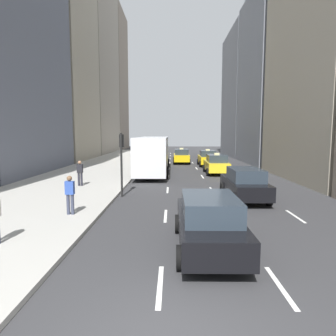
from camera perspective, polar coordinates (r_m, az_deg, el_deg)
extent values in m
cube|color=#ADAAA3|center=(32.61, -11.77, 0.29)|extent=(8.00, 66.00, 0.15)
cube|color=white|center=(7.53, -1.54, -21.46)|extent=(0.12, 2.00, 0.01)
cube|color=white|center=(13.13, -0.47, -9.08)|extent=(0.12, 2.00, 0.01)
cube|color=white|center=(18.98, -0.08, -4.20)|extent=(0.12, 2.00, 0.01)
cube|color=white|center=(24.90, 0.13, -1.63)|extent=(0.12, 2.00, 0.01)
cube|color=white|center=(30.85, 0.25, -0.05)|extent=(0.12, 2.00, 0.01)
cube|color=white|center=(36.82, 0.34, 1.02)|extent=(0.12, 2.00, 0.01)
cube|color=white|center=(42.79, 0.40, 1.79)|extent=(0.12, 2.00, 0.01)
cube|color=white|center=(48.77, 0.45, 2.37)|extent=(0.12, 2.00, 0.01)
cube|color=white|center=(54.76, 0.48, 2.83)|extent=(0.12, 2.00, 0.01)
cube|color=white|center=(7.94, 20.54, -20.34)|extent=(0.12, 2.00, 0.01)
cube|color=white|center=(13.37, 11.76, -8.94)|extent=(0.12, 2.00, 0.01)
cube|color=white|center=(19.14, 8.35, -4.18)|extent=(0.12, 2.00, 0.01)
cube|color=white|center=(25.03, 6.55, -1.63)|extent=(0.12, 2.00, 0.01)
cube|color=white|center=(30.95, 5.44, -0.06)|extent=(0.12, 2.00, 0.01)
cube|color=white|center=(36.90, 4.69, 1.01)|extent=(0.12, 2.00, 0.01)
cube|color=white|center=(42.87, 4.15, 1.78)|extent=(0.12, 2.00, 0.01)
cube|color=white|center=(48.84, 3.74, 2.36)|extent=(0.12, 2.00, 0.01)
cube|color=white|center=(54.82, 3.41, 2.82)|extent=(0.12, 2.00, 0.01)
cube|color=white|center=(14.17, 23.08, -8.45)|extent=(0.12, 2.00, 0.01)
cube|color=white|center=(19.71, 16.47, -4.07)|extent=(0.12, 2.00, 0.01)
cube|color=white|center=(25.46, 12.84, -1.62)|extent=(0.12, 2.00, 0.01)
cube|color=white|center=(31.30, 10.56, -0.07)|extent=(0.12, 2.00, 0.01)
cube|color=white|center=(37.20, 9.00, 0.99)|extent=(0.12, 2.00, 0.01)
cube|color=white|center=(43.12, 7.87, 1.76)|extent=(0.12, 2.00, 0.01)
cube|color=white|center=(49.06, 7.01, 2.35)|extent=(0.12, 2.00, 0.01)
cube|color=white|center=(55.02, 6.33, 2.80)|extent=(0.12, 2.00, 0.01)
cube|color=slate|center=(31.44, -28.64, 24.41)|extent=(6.00, 14.57, 27.19)
cube|color=#A89E89|center=(45.02, -19.29, 24.54)|extent=(6.00, 12.40, 35.45)
cube|color=gray|center=(58.48, -13.88, 18.25)|extent=(6.00, 17.23, 31.22)
cube|color=gray|center=(73.23, -10.73, 15.86)|extent=(6.00, 12.99, 31.12)
cube|color=gray|center=(38.68, 19.45, 15.55)|extent=(6.00, 11.28, 19.70)
cube|color=gray|center=(50.56, 14.81, 13.31)|extent=(6.00, 12.91, 19.39)
cube|color=yellow|center=(33.53, 7.49, 1.63)|extent=(1.80, 4.40, 0.76)
cube|color=#28333D|center=(33.22, 7.56, 2.79)|extent=(1.58, 2.29, 0.64)
cube|color=#F2E599|center=(33.19, 7.57, 3.46)|extent=(0.44, 0.20, 0.14)
cylinder|color=black|center=(34.82, 5.75, 1.20)|extent=(0.22, 0.66, 0.66)
cylinder|color=black|center=(35.03, 8.69, 1.19)|extent=(0.22, 0.66, 0.66)
cylinder|color=black|center=(32.12, 6.17, 0.75)|extent=(0.22, 0.66, 0.66)
cylinder|color=black|center=(32.34, 9.35, 0.74)|extent=(0.22, 0.66, 0.66)
cube|color=yellow|center=(26.91, 9.15, 0.41)|extent=(1.80, 4.40, 0.76)
cube|color=#28333D|center=(26.58, 9.26, 1.85)|extent=(1.58, 2.29, 0.64)
cube|color=#F2E599|center=(26.55, 9.28, 2.68)|extent=(0.44, 0.20, 0.14)
cylinder|color=black|center=(28.18, 6.93, -0.06)|extent=(0.22, 0.66, 0.66)
cylinder|color=black|center=(28.43, 10.54, -0.07)|extent=(0.22, 0.66, 0.66)
cylinder|color=black|center=(25.49, 7.58, -0.77)|extent=(0.22, 0.66, 0.66)
cylinder|color=black|center=(25.76, 11.56, -0.76)|extent=(0.22, 0.66, 0.66)
cube|color=yellow|center=(36.10, 2.55, 2.02)|extent=(1.80, 4.40, 0.76)
cube|color=#28333D|center=(35.79, 2.57, 3.11)|extent=(1.58, 2.29, 0.64)
cube|color=#F2E599|center=(35.77, 2.58, 3.73)|extent=(0.44, 0.20, 0.14)
cylinder|color=black|center=(37.47, 1.11, 1.61)|extent=(0.22, 0.66, 0.66)
cylinder|color=black|center=(37.53, 3.86, 1.60)|extent=(0.22, 0.66, 0.66)
cylinder|color=black|center=(34.75, 1.14, 1.23)|extent=(0.22, 0.66, 0.66)
cylinder|color=black|center=(34.81, 4.10, 1.22)|extent=(0.22, 0.66, 0.66)
cube|color=black|center=(9.47, 7.69, -10.99)|extent=(1.80, 4.78, 0.74)
cube|color=#28333D|center=(9.01, 7.97, -7.35)|extent=(1.58, 2.48, 0.64)
cylinder|color=black|center=(10.93, 1.94, -10.56)|extent=(0.22, 0.66, 0.66)
cylinder|color=black|center=(11.11, 11.42, -10.40)|extent=(0.22, 0.66, 0.66)
cylinder|color=black|center=(8.14, 2.38, -16.69)|extent=(0.22, 0.66, 0.66)
cylinder|color=black|center=(8.39, 15.29, -16.21)|extent=(0.22, 0.66, 0.66)
cube|color=black|center=(16.84, 14.26, -3.39)|extent=(1.80, 4.92, 0.74)
cube|color=#28333D|center=(16.45, 14.56, -1.19)|extent=(1.58, 2.56, 0.64)
cylinder|color=black|center=(18.19, 10.35, -3.74)|extent=(0.22, 0.66, 0.66)
cylinder|color=black|center=(18.58, 15.84, -3.67)|extent=(0.22, 0.66, 0.66)
cylinder|color=black|center=(15.25, 12.25, -5.77)|extent=(0.22, 0.66, 0.66)
cylinder|color=black|center=(15.71, 18.73, -5.61)|extent=(0.22, 0.66, 0.66)
cube|color=silver|center=(26.97, -2.80, 2.82)|extent=(2.50, 11.60, 2.90)
cube|color=#28333D|center=(32.69, -2.17, 4.08)|extent=(2.30, 0.12, 1.40)
cube|color=#28333D|center=(27.05, -5.36, 3.55)|extent=(0.08, 9.86, 1.10)
cube|color=yellow|center=(32.66, -2.18, 5.66)|extent=(1.50, 0.10, 0.36)
cylinder|color=black|center=(30.75, -4.69, 0.83)|extent=(0.30, 1.00, 1.00)
cylinder|color=black|center=(30.61, -0.03, 0.83)|extent=(0.30, 1.00, 1.00)
cylinder|color=black|center=(24.05, -6.23, -0.77)|extent=(0.30, 1.00, 1.00)
cylinder|color=black|center=(23.87, -0.26, -0.79)|extent=(0.30, 1.00, 1.00)
cylinder|color=#383D51|center=(13.39, -18.47, -6.59)|extent=(0.14, 0.14, 0.86)
cylinder|color=#383D51|center=(13.33, -17.73, -6.62)|extent=(0.14, 0.14, 0.86)
cube|color=#2D4CA5|center=(13.22, -18.21, -3.60)|extent=(0.36, 0.22, 0.56)
sphere|color=brown|center=(13.16, -18.27, -1.89)|extent=(0.22, 0.22, 0.22)
cylinder|color=#23232D|center=(20.46, -16.62, -2.07)|extent=(0.14, 0.14, 0.86)
cylinder|color=#23232D|center=(20.41, -16.13, -2.07)|extent=(0.14, 0.14, 0.86)
cube|color=black|center=(20.34, -16.44, -0.09)|extent=(0.36, 0.22, 0.56)
sphere|color=#9E7051|center=(20.30, -16.48, 1.03)|extent=(0.22, 0.22, 0.22)
cylinder|color=black|center=(16.92, -8.85, 0.55)|extent=(0.12, 0.12, 3.60)
cube|color=black|center=(17.01, -8.83, 5.14)|extent=(0.24, 0.20, 0.72)
sphere|color=red|center=(17.11, -8.78, 5.92)|extent=(0.14, 0.14, 0.14)
sphere|color=#4C3F14|center=(17.12, -8.77, 5.15)|extent=(0.14, 0.14, 0.14)
sphere|color=#198C2D|center=(17.12, -8.76, 4.38)|extent=(0.14, 0.14, 0.14)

